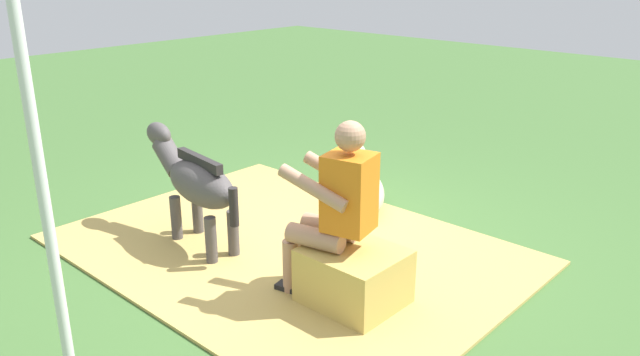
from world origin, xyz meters
name	(u,v)px	position (x,y,z in m)	size (l,w,h in m)	color
ground_plane	(319,244)	(0.00, 0.00, 0.00)	(24.00, 24.00, 0.00)	#426B33
hay_patch	(289,249)	(0.11, 0.25, 0.01)	(3.57, 2.61, 0.02)	tan
hay_bale	(354,277)	(-0.80, 0.54, 0.20)	(0.63, 0.56, 0.41)	tan
person_seated	(334,205)	(-0.65, 0.56, 0.70)	(0.71, 0.51, 1.29)	tan
pony_standing	(195,181)	(0.73, 0.67, 0.56)	(1.34, 0.43, 0.92)	#4C4747
pony_lying	(362,188)	(0.27, -0.89, 0.19)	(1.10, 1.17, 0.42)	beige
tent_pole_left	(44,196)	(-0.20, 2.26, 1.13)	(0.06, 0.06, 2.26)	silver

